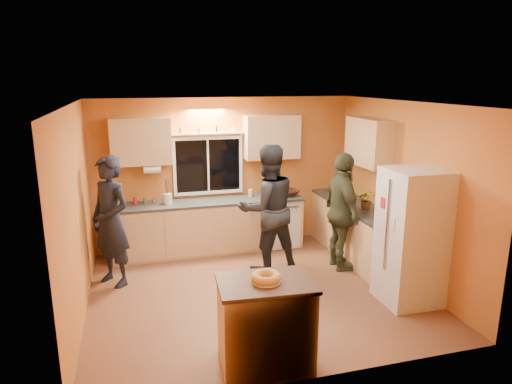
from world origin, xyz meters
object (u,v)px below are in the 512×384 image
object	(u,v)px
refrigerator	(412,237)
island	(266,323)
person_center	(268,209)
person_left	(111,222)
person_right	(342,212)

from	to	relation	value
refrigerator	island	xyz separation A→B (m)	(-2.23, -0.84, -0.43)
refrigerator	person_center	xyz separation A→B (m)	(-1.50, 1.51, 0.08)
person_left	person_right	size ratio (longest dim) A/B	1.03
refrigerator	person_left	bearing A→B (deg)	156.98
refrigerator	person_right	size ratio (longest dim) A/B	0.98
person_right	person_left	bearing A→B (deg)	86.96
refrigerator	person_center	bearing A→B (deg)	134.81
island	person_left	bearing A→B (deg)	126.51
person_left	person_center	bearing A→B (deg)	47.09
refrigerator	island	distance (m)	2.42
person_left	person_center	size ratio (longest dim) A/B	0.96
island	person_right	world-z (taller)	person_right
person_right	refrigerator	bearing A→B (deg)	-159.44
island	person_right	xyz separation A→B (m)	(1.84, 2.08, 0.44)
person_left	person_right	bearing A→B (deg)	43.36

